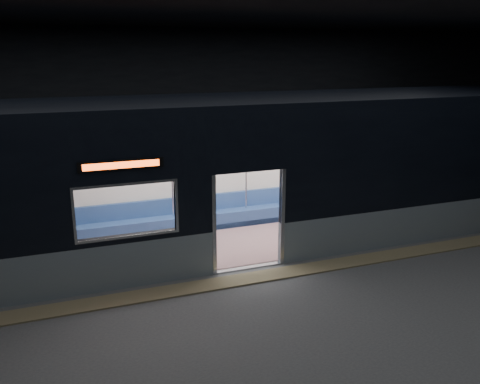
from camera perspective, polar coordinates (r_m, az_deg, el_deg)
station_floor at (r=9.73m, az=3.26°, el=-10.91°), size 24.00×14.00×0.01m
station_envelope at (r=8.74m, az=3.63°, el=11.17°), size 24.00×14.00×5.00m
tactile_strip at (r=10.18m, az=2.00°, el=-9.53°), size 22.80×0.50×0.03m
metro_car at (r=11.36m, az=-1.79°, el=2.92°), size 18.00×3.04×3.35m
passenger at (r=13.58m, az=7.95°, el=0.49°), size 0.46×0.77×1.46m
handbag at (r=13.43m, az=8.54°, el=-0.32°), size 0.31×0.27×0.15m
transit_map at (r=14.35m, az=12.08°, el=3.80°), size 1.05×0.03×0.68m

